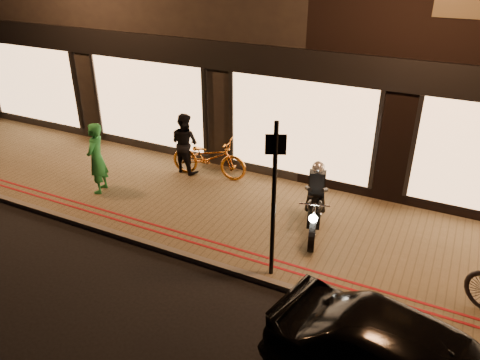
# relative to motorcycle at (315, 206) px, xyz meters

# --- Properties ---
(ground) EXTENTS (90.00, 90.00, 0.00)m
(ground) POSITION_rel_motorcycle_xyz_m (-1.10, -1.97, -0.73)
(ground) COLOR black
(ground) RESTS_ON ground
(sidewalk) EXTENTS (50.00, 4.00, 0.12)m
(sidewalk) POSITION_rel_motorcycle_xyz_m (-1.10, 0.03, -0.67)
(sidewalk) COLOR brown
(sidewalk) RESTS_ON ground
(kerb_stone) EXTENTS (50.00, 0.14, 0.12)m
(kerb_stone) POSITION_rel_motorcycle_xyz_m (-1.10, -1.92, -0.67)
(kerb_stone) COLOR #59544C
(kerb_stone) RESTS_ON ground
(red_kerb_lines) EXTENTS (50.00, 0.26, 0.01)m
(red_kerb_lines) POSITION_rel_motorcycle_xyz_m (-1.10, -1.42, -0.61)
(red_kerb_lines) COLOR maroon
(red_kerb_lines) RESTS_ON sidewalk
(motorcycle) EXTENTS (0.73, 1.91, 1.59)m
(motorcycle) POSITION_rel_motorcycle_xyz_m (0.00, 0.00, 0.00)
(motorcycle) COLOR black
(motorcycle) RESTS_ON sidewalk
(sign_post) EXTENTS (0.33, 0.17, 3.00)m
(sign_post) POSITION_rel_motorcycle_xyz_m (-0.25, -1.72, 1.06)
(sign_post) COLOR black
(sign_post) RESTS_ON sidewalk
(bicycle_gold) EXTENTS (2.12, 0.96, 1.08)m
(bicycle_gold) POSITION_rel_motorcycle_xyz_m (-3.30, 1.31, -0.08)
(bicycle_gold) COLOR orange
(bicycle_gold) RESTS_ON sidewalk
(person_green) EXTENTS (0.60, 0.74, 1.77)m
(person_green) POSITION_rel_motorcycle_xyz_m (-5.31, -0.61, 0.27)
(person_green) COLOR #22803A
(person_green) RESTS_ON sidewalk
(person_dark) EXTENTS (0.89, 0.75, 1.63)m
(person_dark) POSITION_rel_motorcycle_xyz_m (-4.02, 1.30, 0.20)
(person_dark) COLOR black
(person_dark) RESTS_ON sidewalk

